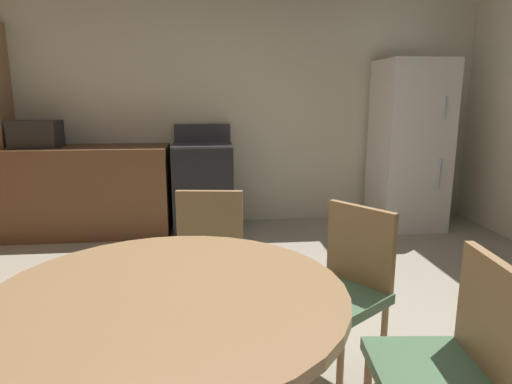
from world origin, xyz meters
TOP-DOWN VIEW (x-y plane):
  - ground_plane at (0.00, 0.00)m, footprint 14.00×14.00m
  - wall_back at (0.00, 2.87)m, footprint 5.85×0.12m
  - kitchen_counter at (-1.62, 2.47)m, footprint 2.02×0.60m
  - oven_range at (-0.26, 2.47)m, footprint 0.60×0.60m
  - refrigerator at (1.92, 2.42)m, footprint 0.68×0.68m
  - microwave at (-1.87, 2.47)m, footprint 0.44×0.32m
  - dining_table at (-0.33, -0.68)m, footprint 1.20×1.20m
  - chair_northeast at (0.45, -0.12)m, footprint 0.56×0.56m
  - chair_east at (0.63, -0.78)m, footprint 0.44×0.44m
  - chair_north at (-0.21, 0.28)m, footprint 0.45×0.45m

SIDE VIEW (x-z plane):
  - ground_plane at x=0.00m, z-range 0.00..0.00m
  - kitchen_counter at x=-1.62m, z-range 0.00..0.90m
  - oven_range at x=-0.26m, z-range -0.08..1.02m
  - chair_northeast at x=0.45m, z-range 0.07..0.94m
  - chair_east at x=0.63m, z-range 0.07..0.94m
  - chair_north at x=-0.21m, z-range 0.07..0.94m
  - dining_table at x=-0.33m, z-range 0.22..0.98m
  - refrigerator at x=1.92m, z-range 0.00..1.76m
  - microwave at x=-1.87m, z-range 0.90..1.16m
  - wall_back at x=0.00m, z-range 0.00..2.70m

